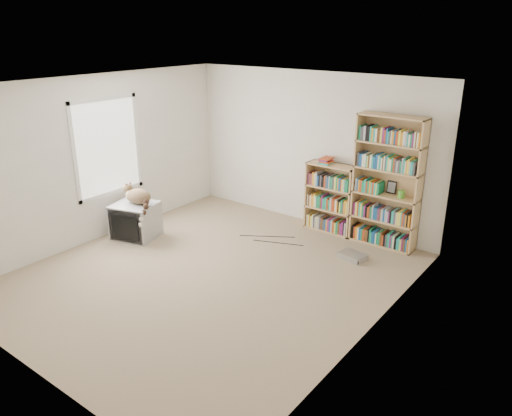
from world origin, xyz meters
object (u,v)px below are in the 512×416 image
Objects in this scene: crt_tv at (136,220)px; cat at (139,199)px; bookcase_short at (331,200)px; dvd_player at (352,256)px; bookcase_tall at (387,186)px.

cat reaches higher than crt_tv.
bookcase_short is 1.18m from dvd_player.
crt_tv is at bearing -146.94° from bookcase_tall.
dvd_player is at bearing 17.74° from cat.
bookcase_tall is at bearing 90.22° from dvd_player.
crt_tv is at bearing -169.47° from cat.
bookcase_tall reaches higher than cat.
dvd_player is (-0.12, -0.75, -0.89)m from bookcase_tall.
cat is 3.33m from dvd_player.
crt_tv is 0.69× the size of bookcase_short.
crt_tv is 0.38m from cat.
bookcase_tall is at bearing 0.09° from bookcase_short.
bookcase_short is at bearing 146.43° from dvd_player.
bookcase_tall is (3.12, 2.06, 0.29)m from cat.
cat is 1.81× the size of dvd_player.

